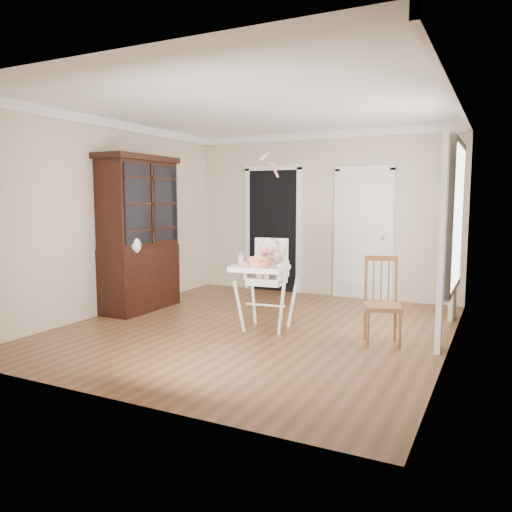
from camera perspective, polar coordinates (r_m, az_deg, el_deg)
The scene contains 16 objects.
floor at distance 6.29m, azimuth -0.06°, elevation -8.27°, with size 5.00×5.00×0.00m, color #52381C.
ceiling at distance 6.18m, azimuth -0.06°, elevation 16.72°, with size 5.00×5.00×0.00m, color white.
wall_back at distance 8.40m, azimuth 7.60°, elevation 4.72°, with size 4.50×4.50×0.00m, color beige.
wall_left at distance 7.37m, azimuth -15.95°, elevation 4.28°, with size 5.00×5.00×0.00m, color beige.
wall_right at distance 5.47m, azimuth 21.58°, elevation 3.38°, with size 5.00×5.00×0.00m, color beige.
crown_molding at distance 6.17m, azimuth -0.06°, elevation 16.17°, with size 4.50×5.00×0.12m, color white, non-canonical shape.
doorway at distance 8.73m, azimuth 1.94°, elevation 3.26°, with size 1.06×0.05×2.22m.
closet_door at distance 8.19m, azimuth 12.16°, elevation 2.31°, with size 0.96×0.09×2.13m.
window_right at distance 6.27m, azimuth 21.54°, elevation 3.15°, with size 0.13×1.84×2.30m.
high_chair at distance 6.13m, azimuth 1.21°, elevation -1.92°, with size 0.73×0.87×1.14m.
baby at distance 6.13m, azimuth 1.31°, elevation -0.32°, with size 0.35×0.26×0.51m.
cake at distance 5.86m, azimuth 0.23°, elevation -0.77°, with size 0.29×0.29×0.14m.
sippy_cup at distance 6.11m, azimuth -1.69°, elevation -0.36°, with size 0.08×0.08×0.19m.
china_cabinet at distance 7.38m, azimuth -13.19°, elevation 2.51°, with size 0.59×1.32×2.22m.
dining_chair at distance 5.72m, azimuth 14.21°, elevation -5.31°, with size 0.50×0.50×0.97m.
streamer at distance 7.01m, azimuth 0.95°, elevation 11.27°, with size 0.03×0.50×0.02m, color pink, non-canonical shape.
Camera 1 is at (2.72, -5.44, 1.61)m, focal length 35.00 mm.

